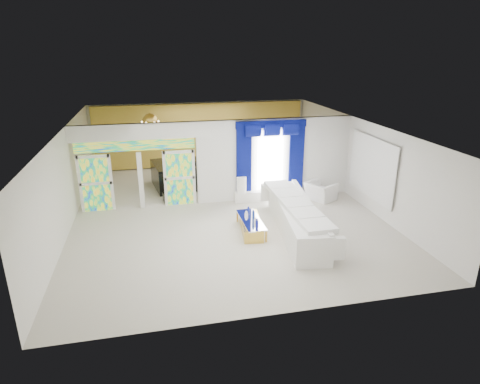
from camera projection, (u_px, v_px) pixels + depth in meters
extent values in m
plane|color=#B7AF9E|center=(224.00, 211.00, 14.28)|extent=(12.00, 12.00, 0.00)
cube|color=white|center=(276.00, 159.00, 15.14)|extent=(5.70, 0.18, 3.00)
cube|color=white|center=(134.00, 132.00, 13.71)|extent=(4.30, 0.18, 0.55)
cube|color=#994C3F|center=(96.00, 183.00, 14.00)|extent=(0.95, 0.04, 2.00)
cube|color=#994C3F|center=(180.00, 178.00, 14.58)|extent=(0.95, 0.04, 2.00)
cube|color=#994C3F|center=(135.00, 146.00, 13.87)|extent=(4.00, 0.05, 0.35)
cube|color=white|center=(270.00, 161.00, 15.01)|extent=(1.00, 0.02, 2.30)
cube|color=#030A41|center=(244.00, 164.00, 14.80)|extent=(0.55, 0.10, 2.80)
cube|color=#030A41|center=(296.00, 161.00, 15.20)|extent=(0.55, 0.10, 2.80)
cube|color=#030A41|center=(271.00, 124.00, 14.52)|extent=(2.60, 0.12, 0.25)
cube|color=white|center=(372.00, 168.00, 13.85)|extent=(0.04, 2.70, 1.90)
cube|color=gold|center=(201.00, 135.00, 19.20)|extent=(9.70, 0.12, 2.90)
cube|color=white|center=(296.00, 218.00, 12.57)|extent=(1.57, 4.69, 0.88)
cube|color=gold|center=(251.00, 226.00, 12.65)|extent=(0.79, 1.79, 0.38)
cube|color=white|center=(249.00, 196.00, 15.15)|extent=(1.12, 0.41, 0.37)
cylinder|color=white|center=(241.00, 185.00, 14.93)|extent=(0.36, 0.36, 0.58)
imported|color=white|center=(320.00, 191.00, 15.26)|extent=(1.25, 1.31, 0.66)
cube|color=black|center=(173.00, 175.00, 16.58)|extent=(1.77, 2.16, 0.99)
cube|color=black|center=(177.00, 196.00, 15.22)|extent=(1.02, 0.52, 0.32)
cube|color=tan|center=(92.00, 186.00, 15.56)|extent=(0.64, 0.59, 0.83)
sphere|color=gold|center=(150.00, 121.00, 16.05)|extent=(0.60, 0.60, 0.60)
cylinder|color=navy|center=(248.00, 211.00, 13.04)|extent=(0.08, 0.08, 0.19)
cylinder|color=navy|center=(253.00, 216.00, 12.50)|extent=(0.08, 0.08, 0.29)
cylinder|color=white|center=(255.00, 221.00, 12.34)|extent=(0.10, 0.10, 0.12)
cylinder|color=white|center=(246.00, 215.00, 12.85)|extent=(0.11, 0.11, 0.10)
cylinder|color=navy|center=(257.00, 223.00, 12.12)|extent=(0.09, 0.09, 0.19)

